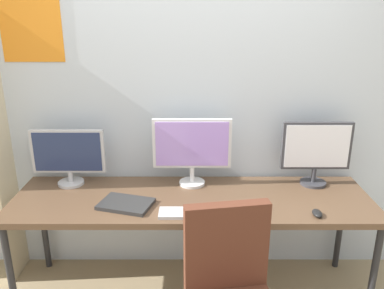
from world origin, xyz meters
name	(u,v)px	position (x,y,z in m)	size (l,w,h in m)	color
wall_back	(192,100)	(0.00, 1.02, 1.30)	(4.75, 0.11, 2.60)	silver
desk	(192,204)	(0.00, 0.60, 0.69)	(2.35, 0.68, 0.74)	brown
monitor_left	(68,155)	(-0.85, 0.81, 0.96)	(0.50, 0.18, 0.40)	silver
monitor_center	(192,148)	(0.00, 0.81, 1.01)	(0.54, 0.18, 0.47)	silver
monitor_right	(316,150)	(0.85, 0.81, 0.99)	(0.48, 0.18, 0.45)	#38383D
keyboard_main	(192,213)	(0.00, 0.37, 0.75)	(0.40, 0.13, 0.02)	silver
computer_mouse	(317,213)	(0.75, 0.36, 0.76)	(0.06, 0.10, 0.03)	black
laptop_closed	(126,204)	(-0.42, 0.48, 0.75)	(0.32, 0.22, 0.02)	#2D2D2D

